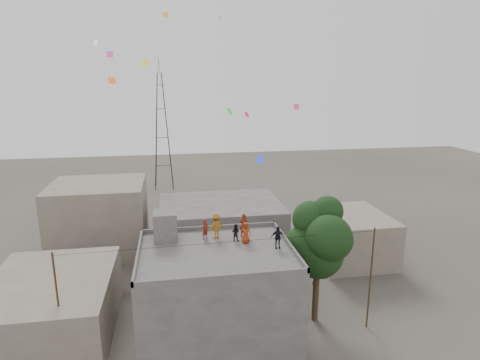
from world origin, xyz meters
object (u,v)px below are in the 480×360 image
object	(u,v)px
person_red_adult	(244,225)
person_dark_adult	(278,237)
stair_head_box	(165,226)
tree	(320,240)
transmission_tower	(162,131)

from	to	relation	value
person_red_adult	person_dark_adult	world-z (taller)	person_red_adult
stair_head_box	person_dark_adult	bearing A→B (deg)	-21.06
person_dark_adult	tree	bearing A→B (deg)	18.30
transmission_tower	person_red_adult	bearing A→B (deg)	-80.65
stair_head_box	person_dark_adult	distance (m)	7.81
tree	stair_head_box	bearing A→B (deg)	169.26
transmission_tower	person_red_adult	distance (m)	38.42
tree	transmission_tower	xyz separation A→B (m)	(-11.37, 39.40, 2.97)
transmission_tower	person_dark_adult	bearing A→B (deg)	-78.63
tree	person_dark_adult	world-z (taller)	tree
transmission_tower	stair_head_box	bearing A→B (deg)	-88.77
stair_head_box	person_red_adult	world-z (taller)	stair_head_box
person_red_adult	tree	bearing A→B (deg)	177.62
transmission_tower	person_dark_adult	xyz separation A→B (m)	(8.08, -40.20, -2.21)
transmission_tower	person_dark_adult	distance (m)	41.07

